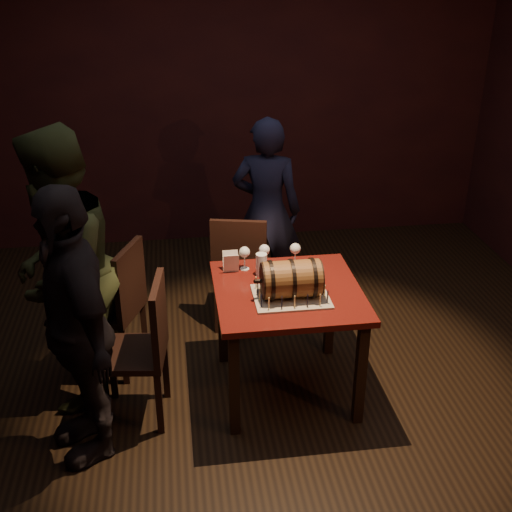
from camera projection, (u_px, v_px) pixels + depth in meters
name	position (u px, v px, depth m)	size (l,w,h in m)	color
room_shell	(269.00, 189.00, 3.68)	(5.04, 5.04, 2.80)	black
pub_table	(288.00, 305.00, 4.00)	(0.90, 0.90, 0.75)	#430D0B
cake_board	(291.00, 296.00, 3.86)	(0.45, 0.35, 0.01)	#A49784
barrel_cake	(291.00, 279.00, 3.80)	(0.41, 0.24, 0.24)	brown
birthday_candles	(291.00, 290.00, 3.84)	(0.40, 0.30, 0.09)	#FCEE96
wine_glass_left	(245.00, 253.00, 4.14)	(0.07, 0.07, 0.16)	silver
wine_glass_mid	(264.00, 251.00, 4.17)	(0.07, 0.07, 0.16)	silver
wine_glass_right	(295.00, 250.00, 4.19)	(0.07, 0.07, 0.16)	silver
pint_of_ale	(261.00, 265.00, 4.09)	(0.07, 0.07, 0.15)	silver
menu_card	(231.00, 262.00, 4.14)	(0.10, 0.05, 0.13)	white
chair_back	(240.00, 266.00, 4.74)	(0.48, 0.48, 0.93)	black
chair_left_rear	(118.00, 302.00, 4.27)	(0.52, 0.52, 0.93)	black
chair_left_front	(144.00, 344.00, 3.82)	(0.45, 0.45, 0.93)	black
person_back	(266.00, 210.00, 5.11)	(0.55, 0.36, 1.51)	black
person_left_rear	(62.00, 273.00, 3.85)	(0.86, 0.67, 1.77)	#2F351A
person_left_front	(76.00, 326.00, 3.45)	(0.95, 0.40, 1.62)	black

